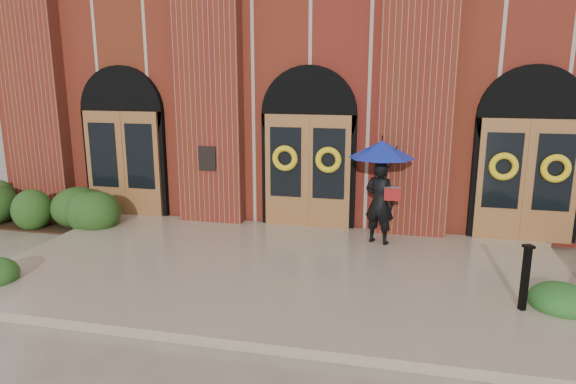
% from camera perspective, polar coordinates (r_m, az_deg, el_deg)
% --- Properties ---
extents(ground, '(90.00, 90.00, 0.00)m').
position_cam_1_polar(ground, '(9.19, -1.14, -9.48)').
color(ground, tan).
rests_on(ground, ground).
extents(landing, '(10.00, 5.30, 0.15)m').
position_cam_1_polar(landing, '(9.30, -0.92, -8.71)').
color(landing, tan).
rests_on(landing, ground).
extents(church_building, '(16.20, 12.53, 7.00)m').
position_cam_1_polar(church_building, '(17.14, 6.16, 12.96)').
color(church_building, maroon).
rests_on(church_building, ground).
extents(man_with_umbrella, '(1.68, 1.68, 2.09)m').
position_cam_1_polar(man_with_umbrella, '(10.31, 10.30, 2.18)').
color(man_with_umbrella, black).
rests_on(man_with_umbrella, landing).
extents(metal_post, '(0.18, 0.18, 0.99)m').
position_cam_1_polar(metal_post, '(8.23, 24.87, -8.49)').
color(metal_post, black).
rests_on(metal_post, landing).
extents(hedge_wall_left, '(3.45, 1.38, 0.89)m').
position_cam_1_polar(hedge_wall_left, '(13.52, -24.74, -1.30)').
color(hedge_wall_left, '#224316').
rests_on(hedge_wall_left, ground).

